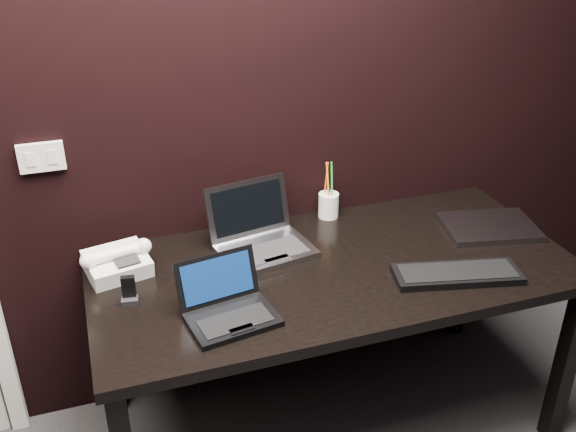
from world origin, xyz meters
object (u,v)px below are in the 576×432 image
object	(u,v)px
silver_laptop	(261,239)
pen_cup	(328,204)
netbook	(228,307)
closed_laptop	(489,227)
mobile_phone	(129,293)
desk	(333,283)
ext_keyboard	(457,274)
desk_phone	(117,262)

from	to	relation	value
silver_laptop	pen_cup	xyz separation A→B (m)	(0.33, 0.16, 0.01)
netbook	pen_cup	size ratio (longest dim) A/B	1.26
closed_laptop	pen_cup	size ratio (longest dim) A/B	1.66
netbook	mobile_phone	xyz separation A→B (m)	(-0.28, 0.18, -0.00)
desk	pen_cup	world-z (taller)	pen_cup
ext_keyboard	pen_cup	distance (m)	0.62
desk_phone	pen_cup	world-z (taller)	pen_cup
ext_keyboard	pen_cup	size ratio (longest dim) A/B	1.91
mobile_phone	netbook	bearing A→B (deg)	-32.53
silver_laptop	mobile_phone	size ratio (longest dim) A/B	4.06
mobile_phone	desk	bearing A→B (deg)	-0.12
pen_cup	ext_keyboard	bearing A→B (deg)	-66.04
silver_laptop	mobile_phone	distance (m)	0.53
closed_laptop	mobile_phone	xyz separation A→B (m)	(-1.38, -0.04, 0.02)
desk_phone	pen_cup	xyz separation A→B (m)	(0.85, 0.16, 0.01)
desk	ext_keyboard	world-z (taller)	ext_keyboard
mobile_phone	desk_phone	bearing A→B (deg)	95.95
desk_phone	pen_cup	size ratio (longest dim) A/B	1.07
silver_laptop	ext_keyboard	size ratio (longest dim) A/B	0.82
silver_laptop	netbook	bearing A→B (deg)	-120.54
ext_keyboard	mobile_phone	xyz separation A→B (m)	(-1.08, 0.21, 0.02)
desk	ext_keyboard	distance (m)	0.43
silver_laptop	mobile_phone	world-z (taller)	silver_laptop
netbook	desk_phone	bearing A→B (deg)	129.55
silver_laptop	desk_phone	bearing A→B (deg)	179.99
pen_cup	desk	bearing A→B (deg)	-108.64
ext_keyboard	desk_phone	distance (m)	1.17
mobile_phone	ext_keyboard	bearing A→B (deg)	-11.17
ext_keyboard	closed_laptop	world-z (taller)	ext_keyboard
desk_phone	pen_cup	distance (m)	0.86
netbook	silver_laptop	world-z (taller)	silver_laptop
netbook	ext_keyboard	bearing A→B (deg)	-2.39
silver_laptop	pen_cup	bearing A→B (deg)	26.30
mobile_phone	pen_cup	bearing A→B (deg)	22.82
netbook	desk	bearing A→B (deg)	22.58
mobile_phone	silver_laptop	bearing A→B (deg)	20.40
ext_keyboard	desk_phone	xyz separation A→B (m)	(-1.10, 0.40, 0.03)
ext_keyboard	mobile_phone	bearing A→B (deg)	168.83
netbook	pen_cup	bearing A→B (deg)	44.03
desk	desk_phone	bearing A→B (deg)	165.66
desk	silver_laptop	size ratio (longest dim) A/B	4.56
silver_laptop	closed_laptop	xyz separation A→B (m)	(0.88, -0.14, -0.03)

